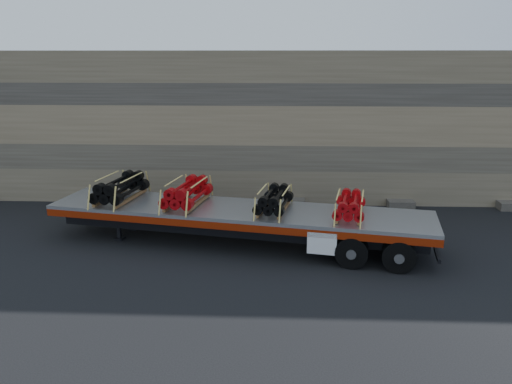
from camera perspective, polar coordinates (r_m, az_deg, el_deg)
ground at (r=18.85m, az=-1.65°, el=-5.79°), size 120.00×120.00×0.00m
rock_wall at (r=24.29m, az=-0.60°, el=7.57°), size 44.00×3.00×7.00m
trailer at (r=18.46m, az=-2.09°, el=-3.93°), size 14.28×5.28×1.40m
bundle_front at (r=19.85m, az=-15.26°, el=0.36°), size 1.70×2.70×0.89m
bundle_midfront at (r=18.72m, az=-7.88°, el=-0.16°), size 1.66×2.63×0.87m
bundle_midrear at (r=17.83m, az=2.07°, el=-0.99°), size 1.45×2.30×0.76m
bundle_rear at (r=17.53m, az=10.66°, el=-1.60°), size 1.39×2.20×0.72m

